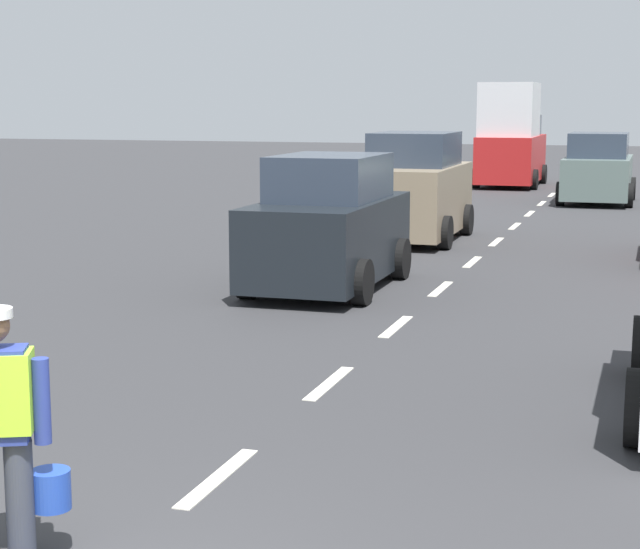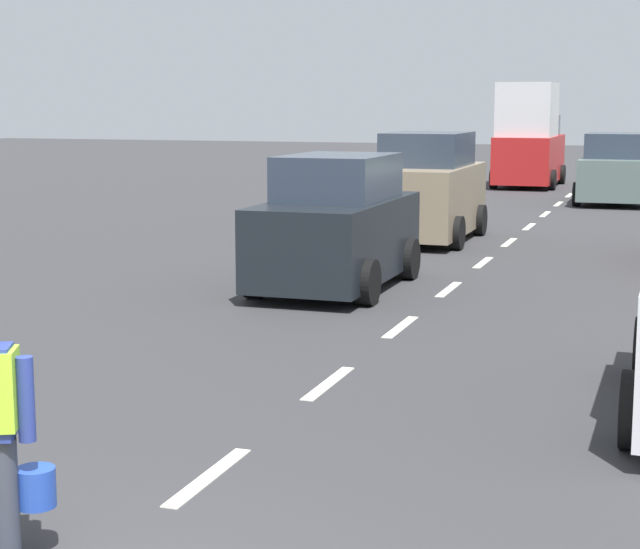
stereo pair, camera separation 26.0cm
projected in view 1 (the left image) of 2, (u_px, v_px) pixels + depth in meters
The scene contains 7 objects.
ground_plane at pixel (516, 225), 25.69m from camera, with size 96.00×96.00×0.00m, color #333335.
lane_center_line at pixel (536, 208), 29.64m from camera, with size 0.14×46.40×0.01m.
road_worker at pixel (1, 424), 6.75m from camera, with size 0.67×0.57×1.67m.
delivery_truck at pixel (511, 140), 37.07m from camera, with size 2.16×4.60×3.54m.
car_oncoming_second at pixel (414, 190), 22.76m from camera, with size 2.08×4.00×2.28m.
car_outgoing_far at pixel (598, 170), 31.14m from camera, with size 2.09×4.00×2.02m.
car_oncoming_lead at pixel (328, 227), 16.89m from camera, with size 1.99×3.96×2.10m.
Camera 1 is at (3.20, -4.78, 2.93)m, focal length 60.41 mm.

